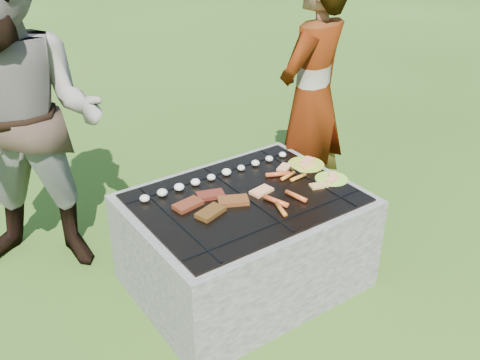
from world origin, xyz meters
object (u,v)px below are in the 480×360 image
Objects in this scene: plate_near at (332,179)px; plate_far at (306,165)px; fire_pit at (245,244)px; bystander at (26,124)px; cook at (312,98)px.

plate_far is at bearing 89.77° from plate_near.
bystander reaches higher than fire_pit.
cook reaches higher than plate_far.
plate_far reaches higher than plate_near.
fire_pit is 4.65× the size of plate_far.
plate_far is 0.16× the size of cook.
plate_near is 1.83m from bystander.
cook is at bearing 45.89° from plate_far.
cook is at bearing 22.48° from bystander.
fire_pit is at bearing -168.84° from plate_far.
plate_near is at bearing -90.23° from plate_far.
plate_near reaches higher than fire_pit.
fire_pit is 0.66m from plate_far.
fire_pit is at bearing 10.27° from cook.
bystander is at bearing 135.45° from fire_pit.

